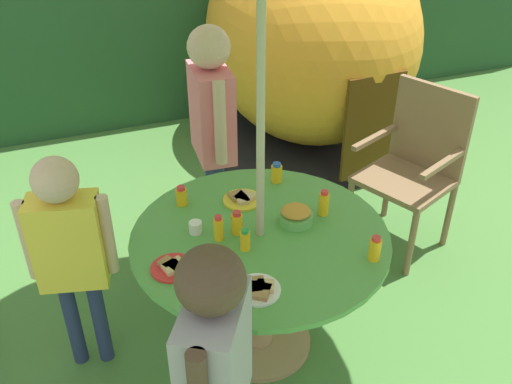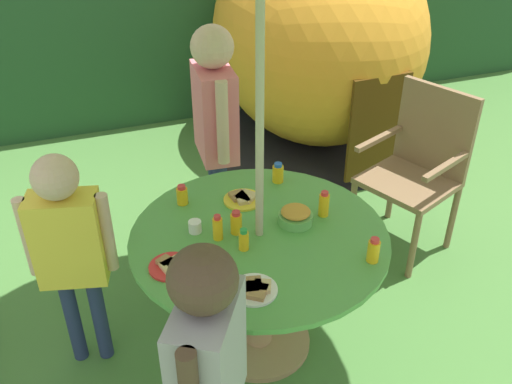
% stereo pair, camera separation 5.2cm
% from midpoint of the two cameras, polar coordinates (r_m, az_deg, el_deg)
% --- Properties ---
extents(ground_plane, '(10.00, 10.00, 0.02)m').
position_cam_midpoint_polar(ground_plane, '(3.07, -0.14, -15.12)').
color(ground_plane, '#477A38').
extents(hedge_backdrop, '(9.00, 0.70, 1.64)m').
position_cam_midpoint_polar(hedge_backdrop, '(5.37, -13.10, 16.15)').
color(hedge_backdrop, '#234C28').
rests_on(hedge_backdrop, ground_plane).
extents(garden_table, '(1.20, 1.20, 0.71)m').
position_cam_midpoint_polar(garden_table, '(2.70, -0.15, -7.54)').
color(garden_table, tan).
rests_on(garden_table, ground_plane).
extents(wooden_chair, '(0.63, 0.64, 1.03)m').
position_cam_midpoint_polar(wooden_chair, '(3.57, 15.48, 3.13)').
color(wooden_chair, brown).
rests_on(wooden_chair, ground_plane).
extents(dome_tent, '(2.13, 2.13, 1.76)m').
position_cam_midpoint_polar(dome_tent, '(4.78, 5.19, 15.45)').
color(dome_tent, orange).
rests_on(dome_tent, ground_plane).
extents(child_in_pink_shirt, '(0.24, 0.48, 1.42)m').
position_cam_midpoint_polar(child_in_pink_shirt, '(3.28, -4.97, 7.96)').
color(child_in_pink_shirt, navy).
rests_on(child_in_pink_shirt, ground_plane).
extents(child_in_yellow_shirt, '(0.39, 0.24, 1.17)m').
position_cam_midpoint_polar(child_in_yellow_shirt, '(2.63, -19.04, -4.84)').
color(child_in_yellow_shirt, navy).
rests_on(child_in_yellow_shirt, ground_plane).
extents(child_in_grey_shirt, '(0.33, 0.38, 1.27)m').
position_cam_midpoint_polar(child_in_grey_shirt, '(1.91, -4.99, -16.85)').
color(child_in_grey_shirt, navy).
rests_on(child_in_grey_shirt, ground_plane).
extents(snack_bowl, '(0.16, 0.16, 0.08)m').
position_cam_midpoint_polar(snack_bowl, '(2.64, 3.51, -2.38)').
color(snack_bowl, '#66B259').
rests_on(snack_bowl, garden_table).
extents(plate_far_right, '(0.19, 0.19, 0.03)m').
position_cam_midpoint_polar(plate_far_right, '(2.28, -0.51, -9.81)').
color(plate_far_right, white).
rests_on(plate_far_right, garden_table).
extents(plate_mid_left, '(0.20, 0.20, 0.03)m').
position_cam_midpoint_polar(plate_mid_left, '(2.81, -1.92, -0.69)').
color(plate_mid_left, yellow).
rests_on(plate_mid_left, garden_table).
extents(plate_far_left, '(0.19, 0.19, 0.03)m').
position_cam_midpoint_polar(plate_far_left, '(2.41, -9.08, -7.53)').
color(plate_far_left, red).
rests_on(plate_far_left, garden_table).
extents(juice_bottle_near_left, '(0.05, 0.05, 0.13)m').
position_cam_midpoint_polar(juice_bottle_near_left, '(2.53, -4.41, -3.72)').
color(juice_bottle_near_left, yellow).
rests_on(juice_bottle_near_left, garden_table).
extents(juice_bottle_near_right, '(0.06, 0.06, 0.10)m').
position_cam_midpoint_polar(juice_bottle_near_right, '(2.79, -8.11, -0.43)').
color(juice_bottle_near_right, yellow).
rests_on(juice_bottle_near_right, garden_table).
extents(juice_bottle_center_front, '(0.05, 0.05, 0.11)m').
position_cam_midpoint_polar(juice_bottle_center_front, '(2.47, -1.71, -4.92)').
color(juice_bottle_center_front, yellow).
rests_on(juice_bottle_center_front, garden_table).
extents(juice_bottle_center_back, '(0.05, 0.05, 0.12)m').
position_cam_midpoint_polar(juice_bottle_center_back, '(2.56, -2.53, -3.19)').
color(juice_bottle_center_back, yellow).
rests_on(juice_bottle_center_back, garden_table).
extents(juice_bottle_mid_right, '(0.05, 0.05, 0.13)m').
position_cam_midpoint_polar(juice_bottle_mid_right, '(2.70, 6.36, -1.16)').
color(juice_bottle_mid_right, yellow).
rests_on(juice_bottle_mid_right, garden_table).
extents(juice_bottle_front_edge, '(0.05, 0.05, 0.12)m').
position_cam_midpoint_polar(juice_bottle_front_edge, '(2.46, 11.40, -5.69)').
color(juice_bottle_front_edge, yellow).
rests_on(juice_bottle_front_edge, garden_table).
extents(juice_bottle_back_edge, '(0.06, 0.06, 0.11)m').
position_cam_midpoint_polar(juice_bottle_back_edge, '(2.95, 1.60, 1.95)').
color(juice_bottle_back_edge, yellow).
rests_on(juice_bottle_back_edge, garden_table).
extents(cup_near, '(0.06, 0.06, 0.06)m').
position_cam_midpoint_polar(cup_near, '(2.59, -6.74, -3.60)').
color(cup_near, white).
rests_on(cup_near, garden_table).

